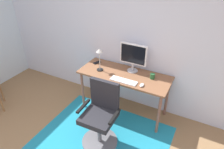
{
  "coord_description": "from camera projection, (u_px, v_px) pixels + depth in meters",
  "views": [
    {
      "loc": [
        1.35,
        -0.84,
        2.53
      ],
      "look_at": [
        0.09,
        1.58,
        0.87
      ],
      "focal_mm": 33.12,
      "sensor_mm": 36.0,
      "label": 1
    }
  ],
  "objects": [
    {
      "name": "wall_back",
      "position": [
        125.0,
        34.0,
        3.47
      ],
      "size": [
        6.0,
        0.1,
        2.6
      ],
      "primitive_type": "cube",
      "color": "silver",
      "rests_on": "ground"
    },
    {
      "name": "area_rug",
      "position": [
        103.0,
        138.0,
        3.23
      ],
      "size": [
        1.94,
        1.48,
        0.01
      ],
      "primitive_type": "cube",
      "color": "teal",
      "rests_on": "ground"
    },
    {
      "name": "desk",
      "position": [
        124.0,
        78.0,
        3.44
      ],
      "size": [
        1.51,
        0.6,
        0.77
      ],
      "color": "brown",
      "rests_on": "ground"
    },
    {
      "name": "monitor",
      "position": [
        133.0,
        55.0,
        3.33
      ],
      "size": [
        0.45,
        0.18,
        0.49
      ],
      "color": "#B2B2B7",
      "rests_on": "desk"
    },
    {
      "name": "keyboard",
      "position": [
        124.0,
        81.0,
        3.21
      ],
      "size": [
        0.43,
        0.13,
        0.02
      ],
      "primitive_type": "cube",
      "color": "white",
      "rests_on": "desk"
    },
    {
      "name": "computer_mouse",
      "position": [
        142.0,
        85.0,
        3.09
      ],
      "size": [
        0.06,
        0.1,
        0.03
      ],
      "primitive_type": "ellipsoid",
      "color": "white",
      "rests_on": "desk"
    },
    {
      "name": "coffee_cup",
      "position": [
        152.0,
        76.0,
        3.26
      ],
      "size": [
        0.07,
        0.07,
        0.09
      ],
      "primitive_type": "cylinder",
      "color": "#235B2E",
      "rests_on": "desk"
    },
    {
      "name": "cell_phone",
      "position": [
        97.0,
        63.0,
        3.73
      ],
      "size": [
        0.12,
        0.16,
        0.01
      ],
      "primitive_type": "cube",
      "rotation": [
        0.0,
        0.0,
        -0.39
      ],
      "color": "black",
      "rests_on": "desk"
    },
    {
      "name": "desk_lamp",
      "position": [
        99.0,
        55.0,
        3.36
      ],
      "size": [
        0.11,
        0.11,
        0.4
      ],
      "color": "black",
      "rests_on": "desk"
    },
    {
      "name": "office_chair",
      "position": [
        101.0,
        120.0,
        2.97
      ],
      "size": [
        0.54,
        0.53,
        1.01
      ],
      "rotation": [
        0.0,
        0.0,
        0.03
      ],
      "color": "slate",
      "rests_on": "ground"
    }
  ]
}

